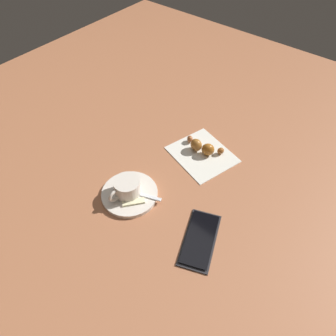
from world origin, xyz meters
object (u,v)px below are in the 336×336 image
at_px(teaspoon, 129,191).
at_px(cell_phone, 200,239).
at_px(sugar_packet, 134,202).
at_px(espresso_cup, 127,188).
at_px(saucer, 130,194).
at_px(croissant, 202,147).
at_px(napkin, 202,154).

bearing_deg(teaspoon, cell_phone, 91.57).
relative_size(teaspoon, sugar_packet, 2.26).
distance_m(espresso_cup, cell_phone, 0.22).
distance_m(saucer, espresso_cup, 0.03).
distance_m(sugar_packet, croissant, 0.27).
relative_size(napkin, croissant, 1.39).
bearing_deg(espresso_cup, cell_phone, 93.33).
distance_m(napkin, cell_phone, 0.28).
height_order(sugar_packet, cell_phone, sugar_packet).
bearing_deg(espresso_cup, napkin, 165.17).
bearing_deg(napkin, espresso_cup, -14.83).
xyz_separation_m(sugar_packet, napkin, (-0.26, 0.03, -0.01)).
bearing_deg(cell_phone, sugar_packet, -82.46).
bearing_deg(saucer, teaspoon, -138.04).
xyz_separation_m(saucer, napkin, (-0.24, 0.06, -0.00)).
distance_m(espresso_cup, croissant, 0.26).
xyz_separation_m(teaspoon, croissant, (-0.25, 0.06, 0.01)).
distance_m(saucer, cell_phone, 0.22).
bearing_deg(sugar_packet, espresso_cup, 109.01).
distance_m(sugar_packet, cell_phone, 0.19).
xyz_separation_m(espresso_cup, teaspoon, (-0.01, 0.00, -0.02)).
relative_size(espresso_cup, napkin, 0.52).
bearing_deg(sugar_packet, teaspoon, 99.10).
relative_size(espresso_cup, sugar_packet, 1.60).
relative_size(teaspoon, cell_phone, 0.75).
distance_m(saucer, napkin, 0.25).
distance_m(espresso_cup, napkin, 0.26).
bearing_deg(espresso_cup, croissant, 167.07).
relative_size(espresso_cup, croissant, 0.72).
relative_size(saucer, croissant, 1.17).
bearing_deg(teaspoon, napkin, 164.83).
bearing_deg(saucer, espresso_cup, -25.02).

